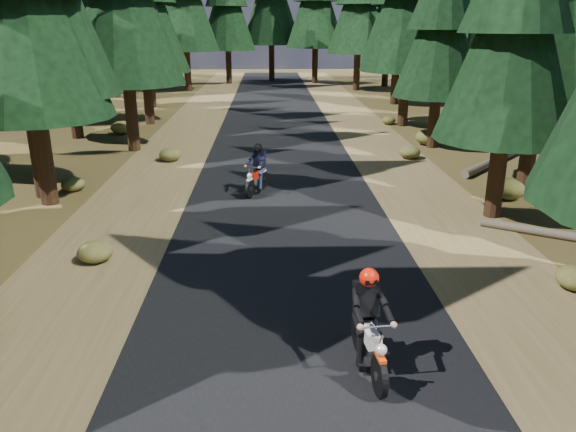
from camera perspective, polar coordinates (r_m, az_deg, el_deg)
The scene contains 9 objects.
ground at distance 12.01m, azimuth 0.26°, elevation -7.31°, with size 120.00×120.00×0.00m, color #423417.
road at distance 16.64m, azimuth -0.43°, elevation 0.36°, with size 6.00×100.00×0.01m, color black.
shoulder_l at distance 17.15m, azimuth -15.99°, elevation 0.16°, with size 3.20×100.00×0.01m, color brown.
shoulder_r at distance 17.38m, azimuth 14.91°, elevation 0.51°, with size 3.20×100.00×0.01m, color brown.
log_near at distance 23.96m, azimuth 20.35°, elevation 5.36°, with size 0.32×0.32×6.01m, color #4C4233.
log_far at distance 16.21m, azimuth 25.58°, elevation -1.67°, with size 0.24×0.24×3.79m, color #4C4233.
understory_shrubs at distance 19.54m, azimuth 2.52°, elevation 4.06°, with size 16.10×29.33×0.71m.
rider_lead at distance 9.19m, azimuth 8.23°, elevation -12.30°, with size 0.76×1.98×1.72m.
rider_follow at distance 18.44m, azimuth -3.19°, elevation 3.96°, with size 1.18×1.90×1.63m.
Camera 1 is at (-0.44, -10.76, 5.32)m, focal length 35.00 mm.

